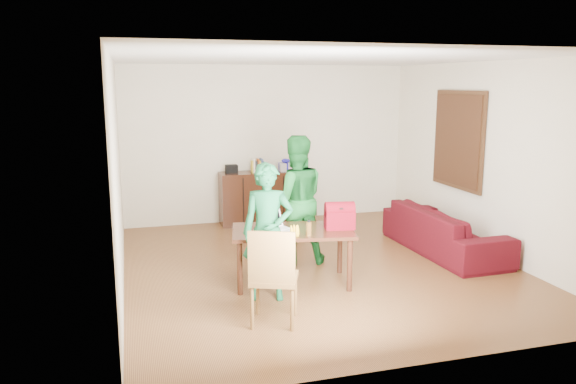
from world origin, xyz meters
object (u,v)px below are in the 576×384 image
object	(u,v)px
person_near	(268,232)
laptop	(279,227)
chair	(274,296)
table	(293,236)
red_bag	(340,218)
sofa	(444,230)
bottle	(309,228)
person_far	(295,200)

from	to	relation	value
person_near	laptop	xyz separation A→B (m)	(0.22, 0.37, -0.06)
chair	table	bearing A→B (deg)	86.00
red_bag	sofa	distance (m)	2.11
bottle	sofa	world-z (taller)	bottle
bottle	red_bag	size ratio (longest dim) A/B	0.53
table	chair	size ratio (longest dim) A/B	1.55
bottle	sofa	distance (m)	2.59
person_near	person_far	bearing A→B (deg)	75.10
person_near	bottle	size ratio (longest dim) A/B	8.36
table	person_near	world-z (taller)	person_near
person_near	bottle	xyz separation A→B (m)	(0.50, 0.07, -0.01)
person_near	laptop	world-z (taller)	person_near
sofa	table	bearing A→B (deg)	102.83
laptop	red_bag	size ratio (longest dim) A/B	1.12
table	chair	bearing A→B (deg)	-104.57
table	person_far	size ratio (longest dim) A/B	0.90
person_far	sofa	size ratio (longest dim) A/B	0.79
person_far	bottle	world-z (taller)	person_far
laptop	bottle	distance (m)	0.41
person_far	bottle	size ratio (longest dim) A/B	9.33
bottle	red_bag	distance (m)	0.50
chair	laptop	bearing A→B (deg)	94.05
table	sofa	size ratio (longest dim) A/B	0.72
chair	sofa	world-z (taller)	chair
person_near	red_bag	xyz separation A→B (m)	(0.96, 0.28, 0.03)
red_bag	sofa	xyz separation A→B (m)	(1.91, 0.74, -0.48)
sofa	bottle	bearing A→B (deg)	110.33
bottle	chair	bearing A→B (deg)	-129.24
bottle	person_near	bearing A→B (deg)	-172.04
person_far	red_bag	bearing A→B (deg)	113.07
red_bag	laptop	bearing A→B (deg)	-177.38
table	bottle	distance (m)	0.38
chair	laptop	size ratio (longest dim) A/B	2.57
person_far	laptop	bearing A→B (deg)	65.57
person_far	bottle	distance (m)	1.11
person_near	bottle	bearing A→B (deg)	23.02
table	red_bag	xyz separation A→B (m)	(0.56, -0.11, 0.21)
bottle	red_bag	world-z (taller)	red_bag
chair	sofa	bearing A→B (deg)	51.27
bottle	red_bag	xyz separation A→B (m)	(0.46, 0.21, 0.04)
table	person_far	distance (m)	0.86
person_near	laptop	size ratio (longest dim) A/B	3.93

